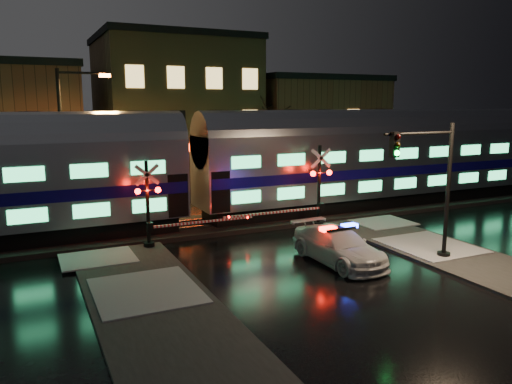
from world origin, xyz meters
TOP-DOWN VIEW (x-y plane):
  - ground at (0.00, 0.00)m, footprint 120.00×120.00m
  - ballast at (0.00, 5.00)m, footprint 90.00×4.20m
  - sidewalk_left at (-6.50, -6.00)m, footprint 4.00×20.00m
  - sidewalk_right at (6.50, -6.00)m, footprint 4.00×20.00m
  - building_mid at (2.00, 22.50)m, footprint 12.00×11.00m
  - building_right at (15.00, 22.00)m, footprint 12.00×10.00m
  - train at (-2.28, 5.00)m, footprint 51.00×3.12m
  - police_car at (1.53, -2.93)m, footprint 2.16×5.00m
  - crossing_signal_right at (3.57, 2.31)m, footprint 6.21×0.67m
  - crossing_signal_left at (-4.76, 2.30)m, footprint 5.69×0.65m
  - traffic_light at (4.99, -4.45)m, footprint 3.72×0.68m
  - streetlight at (-7.79, 9.00)m, footprint 2.78×0.29m

SIDE VIEW (x-z plane):
  - ground at x=0.00m, z-range 0.00..0.00m
  - sidewalk_left at x=-6.50m, z-range 0.00..0.12m
  - sidewalk_right at x=6.50m, z-range 0.00..0.12m
  - ballast at x=0.00m, z-range 0.00..0.24m
  - police_car at x=1.53m, z-range -0.07..1.52m
  - crossing_signal_left at x=-4.76m, z-range -0.35..3.68m
  - crossing_signal_right at x=3.57m, z-range -0.37..4.02m
  - traffic_light at x=4.99m, z-range 0.18..5.94m
  - train at x=-2.28m, z-range 0.42..6.35m
  - building_right at x=15.00m, z-range 0.00..8.50m
  - streetlight at x=-7.79m, z-range 0.64..8.97m
  - building_mid at x=2.00m, z-range 0.00..11.50m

